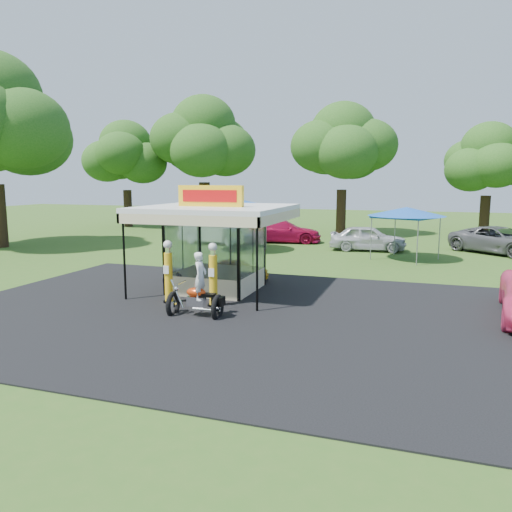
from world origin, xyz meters
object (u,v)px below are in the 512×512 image
object	(u,v)px
gas_pump_left	(168,273)
bg_car_b	(282,231)
gas_station_kiosk	(217,246)
gas_pump_right	(213,276)
kiosk_car	(237,269)
bg_car_c	(368,238)
bg_car_d	(500,240)
tent_east	(406,212)
tent_west	(234,203)
motorcycle	(199,291)
bg_car_a	(216,232)

from	to	relation	value
gas_pump_left	bg_car_b	world-z (taller)	gas_pump_left
gas_station_kiosk	gas_pump_right	world-z (taller)	gas_station_kiosk
kiosk_car	bg_car_c	distance (m)	12.03
bg_car_c	bg_car_d	size ratio (longest dim) A/B	0.80
tent_east	tent_west	bearing A→B (deg)	178.69
bg_car_b	bg_car_c	xyz separation A→B (m)	(6.16, -2.27, 0.00)
motorcycle	kiosk_car	xyz separation A→B (m)	(-0.97, 5.94, -0.38)
bg_car_c	motorcycle	bearing A→B (deg)	163.68
gas_pump_right	kiosk_car	size ratio (longest dim) A/B	0.80
kiosk_car	tent_east	world-z (taller)	tent_east
kiosk_car	bg_car_b	size ratio (longest dim) A/B	0.52
gas_pump_left	gas_pump_right	distance (m)	1.71
gas_pump_right	bg_car_a	world-z (taller)	gas_pump_right
gas_station_kiosk	gas_pump_right	bearing A→B (deg)	-69.43
gas_pump_left	tent_west	xyz separation A→B (m)	(-2.63, 13.22, 1.87)
bg_car_a	bg_car_d	world-z (taller)	bg_car_a
gas_station_kiosk	bg_car_d	distance (m)	18.98
bg_car_a	kiosk_car	bearing A→B (deg)	-147.91
gas_pump_left	kiosk_car	bearing A→B (deg)	80.16
gas_pump_right	bg_car_b	distance (m)	18.25
gas_station_kiosk	bg_car_c	xyz separation A→B (m)	(4.42, 13.39, -0.99)
bg_car_a	bg_car_c	xyz separation A→B (m)	(10.25, -0.04, -0.05)
kiosk_car	tent_west	world-z (taller)	tent_west
bg_car_c	bg_car_d	xyz separation A→B (m)	(7.59, 1.28, 0.01)
gas_pump_right	bg_car_c	bearing A→B (deg)	77.41
motorcycle	tent_east	xyz separation A→B (m)	(5.78, 14.26, 1.77)
gas_station_kiosk	gas_pump_left	size ratio (longest dim) A/B	2.37
bg_car_c	tent_east	size ratio (longest dim) A/B	1.12
kiosk_car	bg_car_a	size ratio (longest dim) A/B	0.56
gas_pump_right	bg_car_b	world-z (taller)	gas_pump_right
gas_pump_left	tent_west	bearing A→B (deg)	101.26
gas_pump_right	bg_car_a	size ratio (longest dim) A/B	0.45
gas_station_kiosk	bg_car_c	world-z (taller)	gas_station_kiosk
gas_pump_left	gas_pump_right	world-z (taller)	gas_pump_left
gas_pump_left	tent_east	xyz separation A→B (m)	(7.56, 12.98, 1.54)
gas_pump_left	bg_car_d	size ratio (longest dim) A/B	0.39
gas_station_kiosk	gas_pump_right	distance (m)	2.65
bg_car_b	tent_east	bearing A→B (deg)	-132.22
gas_pump_left	bg_car_d	distance (m)	21.39
gas_pump_right	gas_station_kiosk	bearing A→B (deg)	110.57
kiosk_car	bg_car_d	bearing A→B (deg)	-43.95
motorcycle	kiosk_car	size ratio (longest dim) A/B	0.78
motorcycle	bg_car_b	world-z (taller)	motorcycle
gas_pump_right	motorcycle	size ratio (longest dim) A/B	1.03
tent_west	bg_car_d	bearing A→B (deg)	14.18
gas_pump_left	gas_pump_right	size ratio (longest dim) A/B	1.01
bg_car_c	kiosk_car	bearing A→B (deg)	153.51
bg_car_c	bg_car_d	bearing A→B (deg)	-85.36
bg_car_b	kiosk_car	bearing A→B (deg)	176.29
bg_car_b	motorcycle	bearing A→B (deg)	176.87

